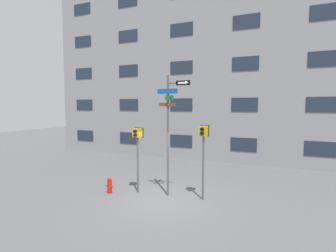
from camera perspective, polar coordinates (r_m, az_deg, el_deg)
name	(u,v)px	position (r m, az deg, el deg)	size (l,w,h in m)	color
ground_plane	(161,200)	(10.15, -1.52, -15.90)	(60.00, 60.00, 0.00)	#515154
building_facade	(213,66)	(17.06, 9.77, 12.68)	(24.00, 0.63, 11.99)	gray
street_sign_pole	(170,124)	(10.10, 0.34, 0.34)	(1.31, 0.77, 4.69)	#4C4C51
pedestrian_signal_left	(138,142)	(10.61, -6.65, -3.52)	(0.39, 0.40, 2.64)	#4C4C51
pedestrian_signal_right	(203,143)	(9.79, 7.70, -3.58)	(0.35, 0.40, 2.81)	#4C4C51
fire_hydrant	(110,186)	(11.10, -12.59, -12.53)	(0.34, 0.18, 0.64)	red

